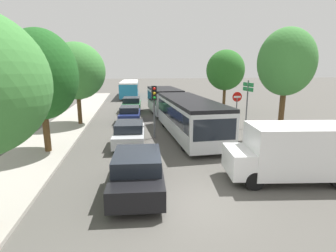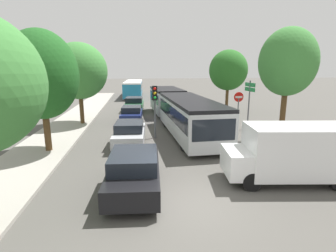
{
  "view_description": "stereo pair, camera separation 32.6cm",
  "coord_description": "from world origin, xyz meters",
  "views": [
    {
      "loc": [
        -1.94,
        -8.0,
        4.56
      ],
      "look_at": [
        0.2,
        6.72,
        1.2
      ],
      "focal_mm": 28.0,
      "sensor_mm": 36.0,
      "label": 1
    },
    {
      "loc": [
        -1.61,
        -8.04,
        4.56
      ],
      "look_at": [
        0.2,
        6.72,
        1.2
      ],
      "focal_mm": 28.0,
      "sensor_mm": 36.0,
      "label": 2
    }
  ],
  "objects": [
    {
      "name": "articulated_bus",
      "position": [
        1.69,
        12.39,
        1.45
      ],
      "size": [
        3.43,
        17.03,
        2.51
      ],
      "rotation": [
        0.0,
        0.0,
        -1.52
      ],
      "color": "silver",
      "rests_on": "ground"
    },
    {
      "name": "queued_car_black",
      "position": [
        -1.75,
        1.22,
        0.76
      ],
      "size": [
        2.1,
        4.44,
        1.51
      ],
      "rotation": [
        0.0,
        0.0,
        1.51
      ],
      "color": "black",
      "rests_on": "ground"
    },
    {
      "name": "tree_left_mid",
      "position": [
        -6.34,
        6.37,
        4.05
      ],
      "size": [
        3.71,
        3.71,
        6.46
      ],
      "color": "#51381E",
      "rests_on": "ground"
    },
    {
      "name": "queued_car_green",
      "position": [
        -1.8,
        19.47,
        0.76
      ],
      "size": [
        2.08,
        4.4,
        1.49
      ],
      "rotation": [
        0.0,
        0.0,
        1.51
      ],
      "color": "#236638",
      "rests_on": "ground"
    },
    {
      "name": "queued_car_silver",
      "position": [
        -2.04,
        7.25,
        0.71
      ],
      "size": [
        1.96,
        4.14,
        1.41
      ],
      "rotation": [
        0.0,
        0.0,
        1.51
      ],
      "color": "#B7BABF",
      "rests_on": "ground"
    },
    {
      "name": "white_van",
      "position": [
        4.56,
        1.25,
        1.24
      ],
      "size": [
        5.19,
        2.5,
        2.31
      ],
      "rotation": [
        0.0,
        0.0,
        3.03
      ],
      "color": "white",
      "rests_on": "ground"
    },
    {
      "name": "city_bus_rear",
      "position": [
        -1.94,
        33.51,
        1.4
      ],
      "size": [
        2.96,
        11.36,
        2.42
      ],
      "rotation": [
        0.0,
        0.0,
        1.53
      ],
      "color": "teal",
      "rests_on": "ground"
    },
    {
      "name": "tree_right_near",
      "position": [
        7.18,
        6.66,
        4.73
      ],
      "size": [
        3.3,
        3.3,
        6.82
      ],
      "color": "#51381E",
      "rests_on": "ground"
    },
    {
      "name": "traffic_light",
      "position": [
        -0.43,
        8.55,
        2.5
      ],
      "size": [
        0.32,
        0.36,
        3.4
      ],
      "rotation": [
        0.0,
        0.0,
        -1.57
      ],
      "color": "#56595E",
      "rests_on": "ground"
    },
    {
      "name": "ground_plane",
      "position": [
        0.0,
        0.0,
        0.0
      ],
      "size": [
        200.0,
        200.0,
        0.0
      ],
      "primitive_type": "plane",
      "color": "#4F4C47"
    },
    {
      "name": "no_entry_sign",
      "position": [
        5.66,
        9.83,
        1.88
      ],
      "size": [
        0.7,
        0.08,
        2.82
      ],
      "rotation": [
        0.0,
        0.0,
        -1.57
      ],
      "color": "#56595E",
      "rests_on": "ground"
    },
    {
      "name": "queued_car_navy",
      "position": [
        -2.0,
        13.94,
        0.69
      ],
      "size": [
        1.9,
        4.0,
        1.36
      ],
      "rotation": [
        0.0,
        0.0,
        1.51
      ],
      "color": "navy",
      "rests_on": "ground"
    },
    {
      "name": "kerb_strip_left",
      "position": [
        -6.94,
        16.75,
        0.07
      ],
      "size": [
        3.2,
        43.5,
        0.14
      ],
      "primitive_type": "cube",
      "color": "#9E998E",
      "rests_on": "ground"
    },
    {
      "name": "tree_right_mid",
      "position": [
        7.69,
        17.92,
        4.24
      ],
      "size": [
        3.82,
        3.82,
        6.26
      ],
      "color": "#51381E",
      "rests_on": "ground"
    },
    {
      "name": "direction_sign_post",
      "position": [
        6.67,
        10.32,
        2.55
      ],
      "size": [
        0.16,
        1.4,
        3.6
      ],
      "rotation": [
        0.0,
        0.0,
        3.22
      ],
      "color": "#56595E",
      "rests_on": "ground"
    },
    {
      "name": "tree_left_far",
      "position": [
        -6.0,
        13.33,
        4.14
      ],
      "size": [
        4.34,
        4.34,
        6.42
      ],
      "color": "#51381E",
      "rests_on": "ground"
    }
  ]
}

